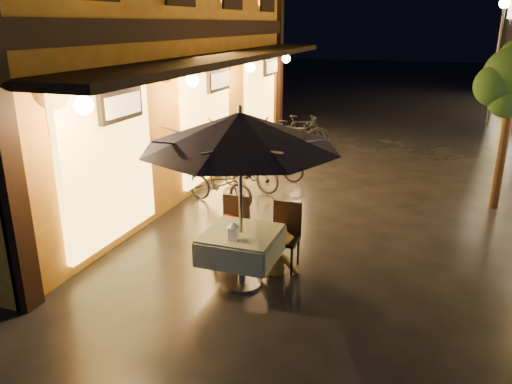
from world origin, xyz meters
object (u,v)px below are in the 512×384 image
at_px(table_lantern, 233,230).
at_px(bicycle_0, 220,184).
at_px(patio_umbrella, 240,131).
at_px(person_yellow, 276,227).
at_px(person_orange, 228,216).
at_px(cafe_table, 241,245).

xyz_separation_m(table_lantern, bicycle_0, (-1.56, 3.14, -0.51)).
height_order(patio_umbrella, person_yellow, patio_umbrella).
relative_size(person_orange, bicycle_0, 0.96).
xyz_separation_m(person_orange, bicycle_0, (-1.14, 2.31, -0.34)).
relative_size(cafe_table, person_orange, 0.66).
bearing_deg(person_yellow, bicycle_0, -67.07).
bearing_deg(table_lantern, person_orange, 116.50).
height_order(table_lantern, person_yellow, person_yellow).
relative_size(patio_umbrella, person_orange, 1.71).
xyz_separation_m(patio_umbrella, person_yellow, (0.32, 0.53, -1.47)).
xyz_separation_m(patio_umbrella, bicycle_0, (-1.56, 2.87, -1.74)).
xyz_separation_m(person_yellow, bicycle_0, (-1.88, 2.34, -0.27)).
bearing_deg(person_orange, person_yellow, -177.49).
distance_m(table_lantern, person_yellow, 0.89).
height_order(cafe_table, patio_umbrella, patio_umbrella).
xyz_separation_m(cafe_table, bicycle_0, (-1.56, 2.87, -0.18)).
bearing_deg(person_yellow, person_orange, -18.31).
bearing_deg(table_lantern, cafe_table, 90.00).
bearing_deg(cafe_table, patio_umbrella, 14.04).
height_order(person_yellow, bicycle_0, person_yellow).
relative_size(patio_umbrella, table_lantern, 10.27).
bearing_deg(person_orange, bicycle_0, -58.72).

